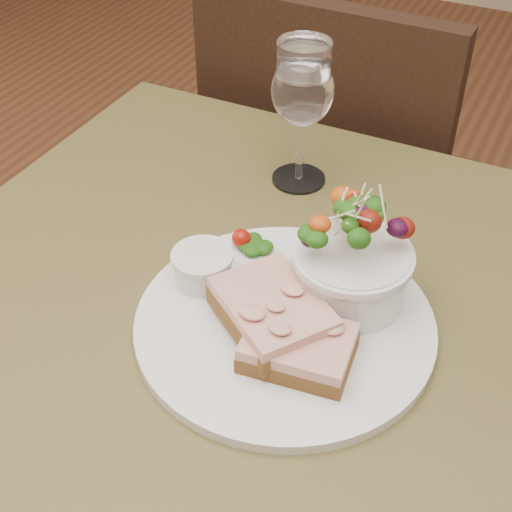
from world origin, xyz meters
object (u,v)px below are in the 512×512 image
at_px(dinner_plate, 285,323).
at_px(sandwich_front, 298,348).
at_px(chair_far, 339,261).
at_px(sandwich_back, 273,311).
at_px(salad_bowl, 353,253).
at_px(cafe_table, 255,381).
at_px(ramekin, 203,266).
at_px(wine_glass, 302,94).

bearing_deg(dinner_plate, sandwich_front, -52.12).
relative_size(chair_far, dinner_plate, 2.96).
xyz_separation_m(dinner_plate, sandwich_back, (-0.01, -0.02, 0.03)).
bearing_deg(sandwich_back, dinner_plate, 106.85).
relative_size(dinner_plate, salad_bowl, 2.40).
bearing_deg(dinner_plate, chair_far, 103.14).
bearing_deg(chair_far, dinner_plate, 104.29).
distance_m(cafe_table, sandwich_back, 0.14).
xyz_separation_m(dinner_plate, ramekin, (-0.10, 0.02, 0.03)).
height_order(chair_far, salad_bowl, chair_far).
bearing_deg(sandwich_front, chair_far, 98.35).
height_order(sandwich_front, wine_glass, wine_glass).
bearing_deg(sandwich_back, sandwich_front, 2.77).
relative_size(ramekin, wine_glass, 0.35).
bearing_deg(sandwich_back, wine_glass, 143.59).
xyz_separation_m(sandwich_front, sandwich_back, (-0.04, 0.02, 0.01)).
xyz_separation_m(salad_bowl, wine_glass, (-0.14, 0.19, 0.05)).
bearing_deg(ramekin, dinner_plate, -8.94).
relative_size(sandwich_front, ramekin, 1.79).
bearing_deg(wine_glass, ramekin, -92.15).
xyz_separation_m(sandwich_front, ramekin, (-0.14, 0.06, 0.01)).
bearing_deg(ramekin, salad_bowl, 16.39).
relative_size(sandwich_back, wine_glass, 0.84).
xyz_separation_m(chair_far, sandwich_front, (0.18, -0.68, 0.48)).
bearing_deg(salad_bowl, sandwich_front, -97.24).
height_order(sandwich_front, salad_bowl, salad_bowl).
distance_m(ramekin, wine_glass, 0.25).
distance_m(sandwich_front, salad_bowl, 0.11).
xyz_separation_m(sandwich_front, salad_bowl, (0.01, 0.10, 0.04)).
bearing_deg(sandwich_back, salad_bowl, 91.74).
relative_size(cafe_table, ramekin, 13.04).
height_order(ramekin, wine_glass, wine_glass).
height_order(sandwich_front, sandwich_back, sandwich_back).
height_order(dinner_plate, sandwich_back, sandwich_back).
distance_m(sandwich_back, ramekin, 0.10).
distance_m(chair_far, sandwich_back, 0.83).
bearing_deg(salad_bowl, dinner_plate, -127.28).
distance_m(salad_bowl, wine_glass, 0.24).
bearing_deg(cafe_table, sandwich_front, -32.06).
height_order(chair_far, dinner_plate, chair_far).
relative_size(cafe_table, chair_far, 0.89).
xyz_separation_m(cafe_table, sandwich_front, (0.07, -0.04, 0.13)).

